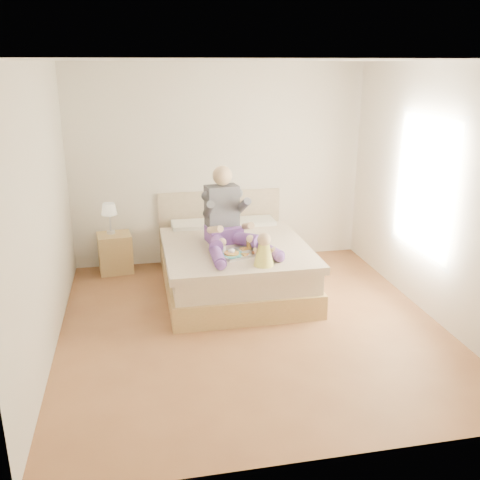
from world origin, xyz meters
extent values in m
cube|color=brown|center=(0.00, 0.00, 0.00)|extent=(4.00, 4.20, 0.01)
cube|color=white|center=(0.00, 0.00, 2.70)|extent=(4.00, 4.20, 0.02)
cube|color=silver|center=(0.00, 2.10, 1.35)|extent=(4.00, 0.02, 2.70)
cube|color=silver|center=(0.00, -2.10, 1.35)|extent=(4.00, 0.02, 2.70)
cube|color=silver|center=(-2.00, 0.00, 1.35)|extent=(0.02, 4.20, 2.70)
cube|color=silver|center=(2.00, 0.00, 1.35)|extent=(0.02, 4.20, 2.70)
cube|color=white|center=(1.99, 0.20, 1.40)|extent=(0.02, 1.30, 1.60)
cube|color=#F5EEC9|center=(1.98, 0.20, 1.40)|extent=(0.01, 1.18, 1.48)
cube|color=#A2824C|center=(0.00, 1.02, 0.14)|extent=(1.68, 2.13, 0.28)
cube|color=#C8B094|center=(0.00, 1.02, 0.40)|extent=(1.60, 2.05, 0.24)
cube|color=#C8B094|center=(0.00, 0.87, 0.57)|extent=(1.70, 1.80, 0.09)
cube|color=silver|center=(-0.38, 1.76, 0.59)|extent=(0.62, 0.40, 0.14)
cube|color=silver|center=(0.38, 1.76, 0.59)|extent=(0.62, 0.40, 0.14)
cube|color=tan|center=(0.00, 2.09, 0.50)|extent=(1.70, 0.08, 1.00)
cube|color=#A2824C|center=(-1.45, 1.88, 0.26)|extent=(0.47, 0.43, 0.52)
cylinder|color=silver|center=(-1.49, 1.92, 0.54)|extent=(0.11, 0.11, 0.04)
cylinder|color=silver|center=(-1.49, 1.92, 0.67)|extent=(0.02, 0.02, 0.23)
cone|color=beige|center=(-1.49, 1.92, 0.86)|extent=(0.20, 0.20, 0.15)
cube|color=#5B3586|center=(-0.11, 1.06, 0.71)|extent=(0.45, 0.38, 0.19)
cube|color=#38373F|center=(-0.12, 1.12, 1.03)|extent=(0.41, 0.29, 0.51)
sphere|color=tan|center=(-0.12, 1.09, 1.42)|extent=(0.23, 0.23, 0.23)
cylinder|color=#5B3586|center=(-0.24, 0.78, 0.69)|extent=(0.26, 0.57, 0.23)
cylinder|color=#5B3586|center=(-0.30, 0.36, 0.68)|extent=(0.14, 0.49, 0.13)
sphere|color=#5B3586|center=(-0.31, 0.12, 0.67)|extent=(0.12, 0.12, 0.12)
cylinder|color=#38373F|center=(-0.31, 0.94, 1.06)|extent=(0.11, 0.32, 0.26)
cylinder|color=tan|center=(-0.27, 0.74, 0.86)|extent=(0.16, 0.34, 0.17)
sphere|color=tan|center=(-0.21, 0.59, 0.76)|extent=(0.09, 0.09, 0.09)
cylinder|color=#5B3586|center=(0.09, 0.83, 0.69)|extent=(0.41, 0.55, 0.23)
cylinder|color=#5B3586|center=(0.29, 0.46, 0.68)|extent=(0.28, 0.50, 0.13)
sphere|color=#5B3586|center=(0.36, 0.23, 0.67)|extent=(0.12, 0.12, 0.12)
cylinder|color=#38373F|center=(0.11, 1.01, 1.06)|extent=(0.18, 0.33, 0.26)
cylinder|color=tan|center=(0.13, 0.81, 0.86)|extent=(0.10, 0.33, 0.17)
sphere|color=tan|center=(0.13, 0.64, 0.76)|extent=(0.09, 0.09, 0.09)
cube|color=silver|center=(-0.03, 0.54, 0.62)|extent=(0.52, 0.47, 0.01)
cylinder|color=teal|center=(-0.12, 0.52, 0.63)|extent=(0.25, 0.25, 0.01)
cylinder|color=#C08C40|center=(-0.12, 0.52, 0.64)|extent=(0.17, 0.17, 0.02)
cylinder|color=silver|center=(-0.21, 0.61, 0.66)|extent=(0.08, 0.08, 0.09)
torus|color=silver|center=(-0.16, 0.63, 0.67)|extent=(0.03, 0.06, 0.06)
cylinder|color=#9C754D|center=(-0.21, 0.61, 0.71)|extent=(0.07, 0.07, 0.01)
cylinder|color=silver|center=(0.05, 0.65, 0.63)|extent=(0.14, 0.14, 0.01)
cube|color=#C08C40|center=(0.05, 0.65, 0.64)|extent=(0.10, 0.09, 0.02)
cylinder|color=silver|center=(0.02, 0.46, 0.63)|extent=(0.14, 0.14, 0.01)
ellipsoid|color=#B51327|center=(0.04, 0.45, 0.64)|extent=(0.04, 0.03, 0.01)
cylinder|color=white|center=(0.12, 0.66, 0.68)|extent=(0.07, 0.07, 0.11)
cylinder|color=orange|center=(0.12, 0.66, 0.68)|extent=(0.06, 0.06, 0.11)
cylinder|color=white|center=(0.14, 0.50, 0.64)|extent=(0.07, 0.07, 0.04)
cylinder|color=#481D0A|center=(0.14, 0.50, 0.64)|extent=(0.06, 0.06, 0.03)
cone|color=#FFF650|center=(0.17, 0.17, 0.73)|extent=(0.22, 0.22, 0.24)
sphere|color=tan|center=(0.17, 0.17, 0.90)|extent=(0.15, 0.15, 0.15)
cylinder|color=tan|center=(0.14, 0.29, 0.65)|extent=(0.09, 0.17, 0.06)
sphere|color=tan|center=(0.15, 0.37, 0.65)|extent=(0.05, 0.05, 0.05)
cylinder|color=tan|center=(0.09, 0.19, 0.77)|extent=(0.08, 0.13, 0.10)
cylinder|color=tan|center=(0.22, 0.28, 0.65)|extent=(0.06, 0.17, 0.06)
sphere|color=tan|center=(0.24, 0.36, 0.65)|extent=(0.05, 0.05, 0.05)
cylinder|color=tan|center=(0.26, 0.17, 0.77)|extent=(0.06, 0.12, 0.10)
camera|label=1|loc=(-1.12, -5.04, 2.67)|focal=40.00mm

